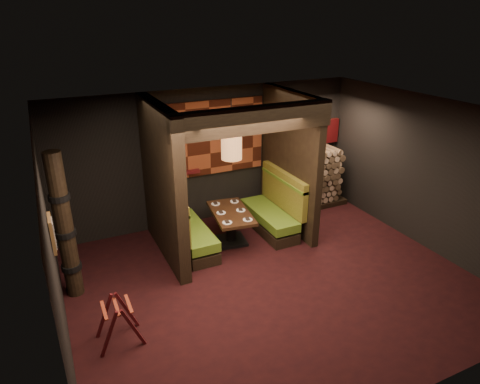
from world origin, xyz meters
name	(u,v)px	position (x,y,z in m)	size (l,w,h in m)	color
floor	(273,282)	(0.00, 0.00, -0.01)	(6.50, 5.50, 0.02)	black
ceiling	(279,114)	(0.00, 0.00, 2.86)	(6.50, 5.50, 0.02)	black
wall_back	(210,156)	(0.00, 2.76, 1.43)	(6.50, 0.02, 2.85)	black
wall_front	(409,306)	(0.00, -2.76, 1.43)	(6.50, 0.02, 2.85)	black
wall_left	(52,251)	(-3.26, 0.00, 1.43)	(0.02, 5.50, 2.85)	black
wall_right	(427,174)	(3.26, 0.00, 1.43)	(0.02, 5.50, 2.85)	black
partition_left	(162,183)	(-1.35, 1.65, 1.43)	(0.20, 2.20, 2.85)	black
partition_right	(290,162)	(1.30, 1.70, 1.43)	(0.15, 2.10, 2.85)	black
header_beam	(255,120)	(-0.02, 0.70, 2.63)	(2.85, 0.18, 0.44)	black
tapa_back_panel	(209,138)	(-0.02, 2.71, 1.82)	(2.40, 0.06, 1.55)	#994323
tapa_side_panel	(165,157)	(-1.23, 1.82, 1.85)	(0.04, 1.85, 1.45)	#994323
lacquer_shelf	(185,172)	(-0.60, 2.65, 1.18)	(0.60, 0.12, 0.07)	#561115
booth_bench_left	(186,230)	(-0.96, 1.65, 0.40)	(0.68, 1.60, 1.14)	black
booth_bench_right	(273,212)	(0.93, 1.65, 0.40)	(0.68, 1.60, 1.14)	black
dining_table	(231,222)	(-0.08, 1.53, 0.43)	(0.85, 1.34, 0.66)	black
place_settings	(231,211)	(-0.08, 1.53, 0.67)	(0.69, 1.09, 0.03)	white
pendant_lamp	(232,147)	(-0.08, 1.48, 1.98)	(0.38, 0.38, 1.10)	#A36B3C
framed_picture	(52,233)	(-3.22, 0.10, 1.62)	(0.05, 0.36, 0.46)	brown
luggage_rack	(118,320)	(-2.61, -0.32, 0.35)	(0.64, 0.45, 0.69)	#460E10
totem_column	(65,228)	(-3.05, 1.10, 1.19)	(0.31, 0.31, 2.40)	black
firewood_stack	(310,178)	(2.29, 2.35, 0.68)	(1.73, 0.70, 1.36)	black
mosaic_header	(304,134)	(2.29, 2.68, 1.64)	(1.83, 0.10, 0.56)	maroon
bay_front_post	(287,157)	(1.39, 1.96, 1.43)	(0.08, 0.08, 2.85)	black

